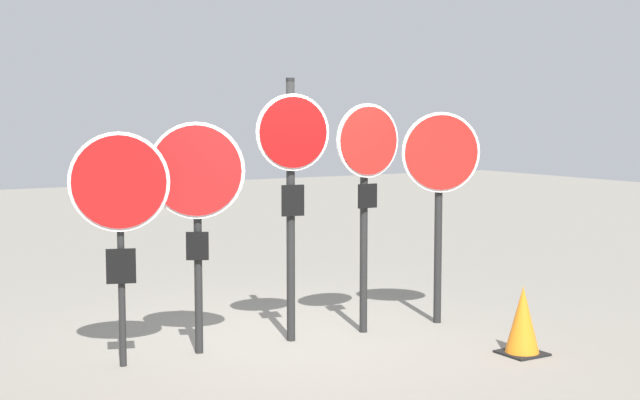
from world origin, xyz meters
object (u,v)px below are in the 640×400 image
stop_sign_1 (197,190)px  stop_sign_4 (440,175)px  stop_sign_2 (292,167)px  stop_sign_0 (120,198)px  traffic_cone_0 (523,321)px  stop_sign_3 (367,172)px

stop_sign_1 → stop_sign_4: (2.65, -0.17, 0.06)m
stop_sign_2 → stop_sign_0: bearing=-169.8°
stop_sign_4 → traffic_cone_0: bearing=-71.9°
stop_sign_0 → traffic_cone_0: 3.78m
stop_sign_1 → stop_sign_2: stop_sign_2 is taller
stop_sign_2 → stop_sign_4: bearing=4.8°
stop_sign_3 → stop_sign_0: bearing=177.5°
stop_sign_3 → traffic_cone_0: bearing=-62.3°
stop_sign_2 → stop_sign_3: size_ratio=1.10×
stop_sign_3 → stop_sign_1: bearing=175.0°
stop_sign_0 → stop_sign_1: 0.74m
stop_sign_1 → stop_sign_2: (0.96, -0.04, 0.18)m
stop_sign_2 → stop_sign_4: stop_sign_2 is taller
stop_sign_1 → stop_sign_3: size_ratio=0.92×
stop_sign_3 → stop_sign_4: size_ratio=1.04×
stop_sign_4 → stop_sign_3: bearing=-161.4°
stop_sign_0 → stop_sign_2: (1.70, 0.03, 0.22)m
stop_sign_3 → stop_sign_4: 0.88m
stop_sign_0 → stop_sign_4: stop_sign_4 is taller
stop_sign_1 → traffic_cone_0: bearing=-2.7°
stop_sign_1 → stop_sign_4: size_ratio=0.96×
stop_sign_3 → traffic_cone_0: size_ratio=3.63×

